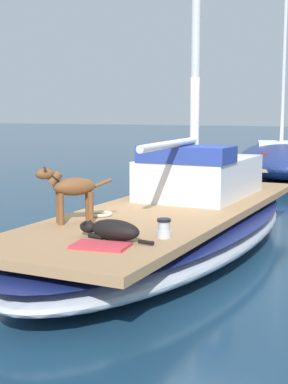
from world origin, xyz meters
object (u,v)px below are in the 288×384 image
at_px(dog_brown, 71,189).
at_px(moored_boat_far_astern, 282,158).
at_px(deck_winch, 164,229).
at_px(coiled_rope, 100,214).
at_px(deck_towel, 101,246).
at_px(dog_black, 112,230).
at_px(sailboat_main, 170,230).

height_order(dog_brown, moored_boat_far_astern, moored_boat_far_astern).
xyz_separation_m(deck_winch, moored_boat_far_astern, (-0.55, 12.00, -0.21)).
bearing_deg(dog_brown, coiled_rope, 80.30).
xyz_separation_m(coiled_rope, moored_boat_far_astern, (0.67, 11.08, -0.14)).
bearing_deg(coiled_rope, deck_towel, -63.65).
bearing_deg(moored_boat_far_astern, deck_winch, -87.40).
xyz_separation_m(dog_black, moored_boat_far_astern, (-0.07, 12.29, -0.22)).
height_order(sailboat_main, coiled_rope, coiled_rope).
height_order(dog_black, deck_winch, dog_black).
bearing_deg(dog_brown, deck_winch, -14.31).
height_order(coiled_rope, deck_towel, coiled_rope).
xyz_separation_m(sailboat_main, moored_boat_far_astern, (0.03, 10.13, 0.21)).
bearing_deg(deck_towel, sailboat_main, 93.04).
distance_m(dog_black, dog_brown, 1.09).
xyz_separation_m(sailboat_main, dog_black, (0.10, -2.16, 0.43)).
bearing_deg(dog_brown, sailboat_main, 64.37).
bearing_deg(deck_winch, moored_boat_far_astern, 92.60).
relative_size(sailboat_main, deck_winch, 35.25).
height_order(deck_winch, deck_towel, deck_winch).
xyz_separation_m(deck_towel, moored_boat_far_astern, (-0.10, 12.63, -0.13)).
distance_m(deck_winch, moored_boat_far_astern, 12.02).
height_order(dog_brown, deck_winch, dog_brown).
distance_m(coiled_rope, moored_boat_far_astern, 11.10).
distance_m(deck_towel, moored_boat_far_astern, 12.63).
bearing_deg(moored_boat_far_astern, deck_towel, -89.55).
bearing_deg(dog_brown, dog_black, -36.60).
bearing_deg(moored_boat_far_astern, dog_black, -89.67).
xyz_separation_m(dog_brown, deck_towel, (0.87, -0.97, -0.41)).
height_order(sailboat_main, deck_towel, deck_towel).
height_order(sailboat_main, deck_winch, deck_winch).
distance_m(sailboat_main, dog_black, 2.20).
bearing_deg(deck_towel, coiled_rope, 116.35).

